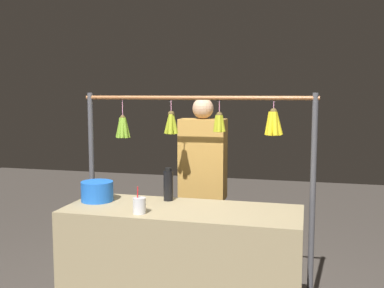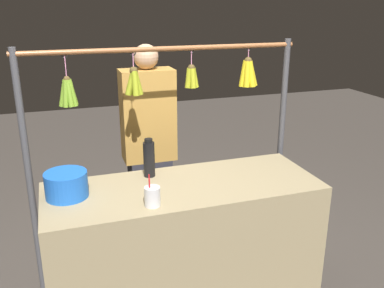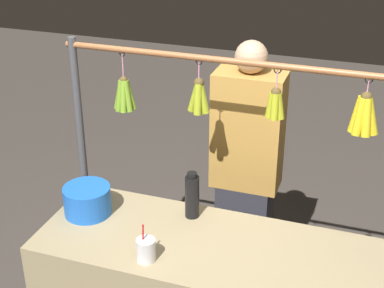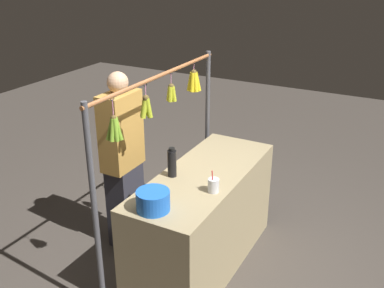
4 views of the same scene
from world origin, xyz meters
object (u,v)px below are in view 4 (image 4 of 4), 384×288
at_px(blue_bucket, 153,201).
at_px(vendor_person, 123,163).
at_px(water_bottle, 172,163).
at_px(drink_cup, 213,185).

height_order(blue_bucket, vendor_person, vendor_person).
bearing_deg(vendor_person, blue_bucket, 48.94).
distance_m(water_bottle, vendor_person, 0.65).
bearing_deg(drink_cup, blue_bucket, -30.98).
distance_m(water_bottle, blue_bucket, 0.54).
relative_size(drink_cup, vendor_person, 0.11).
distance_m(blue_bucket, vendor_person, 1.00).
relative_size(water_bottle, drink_cup, 1.37).
xyz_separation_m(water_bottle, blue_bucket, (0.52, 0.15, -0.05)).
bearing_deg(vendor_person, water_bottle, 77.49).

